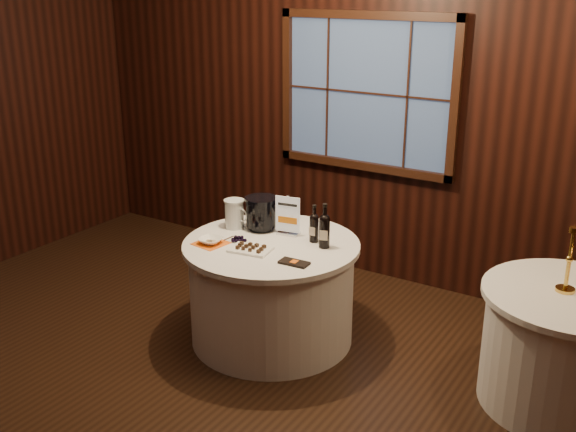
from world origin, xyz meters
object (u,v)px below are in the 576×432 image
Objects in this scene: port_bottle_left at (314,226)px; port_bottle_right at (324,229)px; side_table at (565,349)px; ice_bucket at (261,213)px; glass_pitcher at (235,214)px; cracker_bowl at (211,241)px; grape_bunch at (238,240)px; main_table at (272,291)px; chocolate_plate at (250,249)px; sign_stand at (288,221)px; chocolate_box at (294,263)px; brass_candlestick at (568,269)px.

port_bottle_left is 0.13m from port_bottle_right.
side_table is 4.28× the size of ice_bucket.
glass_pitcher is 0.37m from cracker_bowl.
port_bottle_right is 1.77× the size of grape_bunch.
grape_bunch is (-0.21, -0.13, 0.40)m from main_table.
chocolate_plate is at bearing -166.07° from side_table.
grape_bunch reaches higher than main_table.
side_table is 3.34× the size of port_bottle_right.
sign_stand reaches higher than chocolate_box.
cracker_bowl is at bearing -140.04° from sign_stand.
sign_stand is at bearing 86.46° from main_table.
brass_candlestick is (2.30, 0.55, 0.13)m from cracker_bowl.
port_bottle_left is 1.10× the size of ice_bucket.
grape_bunch is 0.32m from glass_pitcher.
side_table is at bearing 14.56° from chocolate_box.
port_bottle_left reaches higher than side_table.
sign_stand is at bearing 146.64° from port_bottle_right.
grape_bunch is at bearing 165.73° from chocolate_box.
port_bottle_left is at bearing -15.06° from sign_stand.
chocolate_plate is (-0.28, -0.39, -0.10)m from port_bottle_left.
port_bottle_right reaches higher than port_bottle_left.
grape_bunch is (-0.55, 0.11, 0.01)m from chocolate_box.
side_table is 5.91× the size of grape_bunch.
chocolate_plate is at bearing -165.63° from brass_candlestick.
sign_stand is 0.74× the size of brass_candlestick.
port_bottle_left is 1.71m from brass_candlestick.
main_table is 0.57m from chocolate_box.
chocolate_plate is (-0.40, -0.33, -0.12)m from port_bottle_right.
port_bottle_right is at bearing 6.31° from glass_pitcher.
cracker_bowl is 0.40× the size of brass_candlestick.
ice_bucket is 0.21m from glass_pitcher.
port_bottle_left is 1.25× the size of glass_pitcher.
chocolate_box is (-1.66, -0.53, 0.39)m from side_table.
cracker_bowl is at bearing -77.09° from glass_pitcher.
glass_pitcher reaches higher than main_table.
port_bottle_left is 0.90× the size of chocolate_plate.
sign_stand reaches higher than main_table.
side_table is at bearing 9.31° from glass_pitcher.
ice_bucket is at bearing -177.12° from side_table.
chocolate_box is at bearing -4.41° from chocolate_plate.
main_table is at bearing 31.97° from grape_bunch.
main_table is 0.59m from ice_bucket.
chocolate_box is at bearing -161.50° from brass_candlestick.
port_bottle_left is at bearing 34.67° from grape_bunch.
sign_stand is at bearing 56.52° from grape_bunch.
main_table and side_table have the same top height.
port_bottle_right reaches higher than glass_pitcher.
cracker_bowl is (-0.36, -0.25, 0.41)m from main_table.
port_bottle_right reaches higher than cracker_bowl.
glass_pitcher is 0.54× the size of brass_candlestick.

